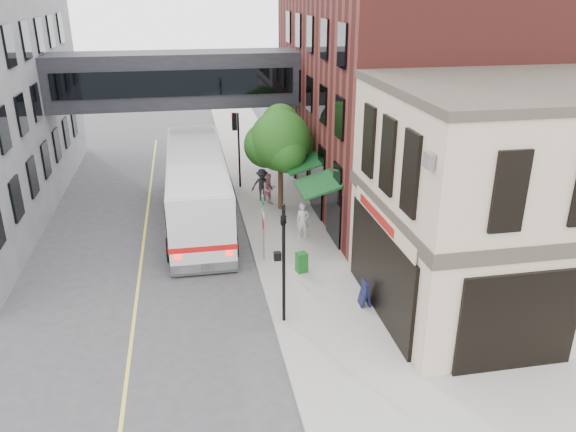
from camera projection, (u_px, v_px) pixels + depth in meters
name	position (u px, v px, depth m)	size (l,w,h in m)	color
ground	(283.00, 358.00, 18.57)	(120.00, 120.00, 0.00)	#38383A
sidewalk_main	(274.00, 203.00, 31.62)	(4.00, 60.00, 0.15)	gray
corner_building	(516.00, 200.00, 20.32)	(10.19, 8.12, 8.45)	#BDA990
brick_building	(411.00, 72.00, 31.27)	(13.76, 18.00, 14.00)	#58201B
skyway_bridge	(175.00, 79.00, 31.98)	(14.00, 3.18, 3.00)	black
traffic_signal_near	(283.00, 250.00, 19.32)	(0.44, 0.22, 4.60)	black
traffic_signal_far	(236.00, 135.00, 32.82)	(0.53, 0.28, 4.50)	black
street_sign_pole	(263.00, 222.00, 24.27)	(0.08, 0.75, 3.00)	gray
street_tree	(280.00, 140.00, 29.49)	(3.80, 3.20, 5.60)	#382619
lane_marking	(143.00, 244.00, 26.81)	(0.12, 40.00, 0.01)	#D8CC4C
bus	(197.00, 184.00, 28.90)	(3.15, 12.97, 3.49)	silver
pedestrian_a	(303.00, 221.00, 26.82)	(0.63, 0.41, 1.73)	silver
pedestrian_b	(269.00, 189.00, 30.98)	(0.85, 0.66, 1.75)	#C47E8B
pedestrian_c	(262.00, 185.00, 31.52)	(1.20, 0.69, 1.85)	#21212A
newspaper_box	(302.00, 262.00, 23.70)	(0.44, 0.39, 0.88)	#135419
sandwich_board	(365.00, 293.00, 21.20)	(0.35, 0.55, 0.98)	black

